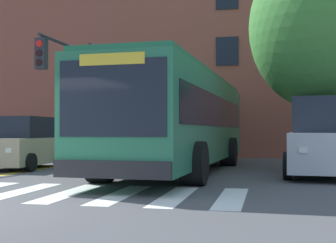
# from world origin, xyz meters

# --- Properties ---
(lane_line_yellow_inner) EXTENTS (0.12, 36.00, 0.01)m
(lane_line_yellow_inner) POSITION_xyz_m (-2.78, 16.19, 0.00)
(lane_line_yellow_inner) COLOR gold
(lane_line_yellow_inner) RESTS_ON ground
(lane_line_yellow_outer) EXTENTS (0.12, 36.00, 0.01)m
(lane_line_yellow_outer) POSITION_xyz_m (-2.62, 16.19, 0.00)
(lane_line_yellow_outer) COLOR gold
(lane_line_yellow_outer) RESTS_ON ground
(city_bus) EXTENTS (3.41, 12.41, 3.15)m
(city_bus) POSITION_xyz_m (2.27, 7.93, 1.72)
(city_bus) COLOR #28704C
(city_bus) RESTS_ON ground
(car_tan_near_lane) EXTENTS (2.08, 3.74, 1.82)m
(car_tan_near_lane) POSITION_xyz_m (-3.39, 7.92, 0.84)
(car_tan_near_lane) COLOR tan
(car_tan_near_lane) RESTS_ON ground
(car_silver_far_lane) EXTENTS (2.58, 5.02, 2.27)m
(car_silver_far_lane) POSITION_xyz_m (6.73, 7.32, 1.07)
(car_silver_far_lane) COLOR #B7BABF
(car_silver_far_lane) RESTS_ON ground
(car_teal_behind_bus) EXTENTS (2.61, 5.07, 2.32)m
(car_teal_behind_bus) POSITION_xyz_m (3.29, 18.53, 1.10)
(car_teal_behind_bus) COLOR #236B70
(car_teal_behind_bus) RESTS_ON ground
(traffic_light_overhead) EXTENTS (0.37, 4.16, 4.85)m
(traffic_light_overhead) POSITION_xyz_m (-1.97, 8.78, 3.28)
(traffic_light_overhead) COLOR #28282D
(traffic_light_overhead) RESTS_ON ground
(street_tree_curbside_large) EXTENTS (6.95, 6.97, 7.90)m
(street_tree_curbside_large) POSITION_xyz_m (6.96, 9.86, 4.95)
(street_tree_curbside_large) COLOR #4C3D2D
(street_tree_curbside_large) RESTS_ON ground
(building_facade) EXTENTS (38.39, 9.88, 9.89)m
(building_facade) POSITION_xyz_m (3.19, 20.75, 4.95)
(building_facade) COLOR brown
(building_facade) RESTS_ON ground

